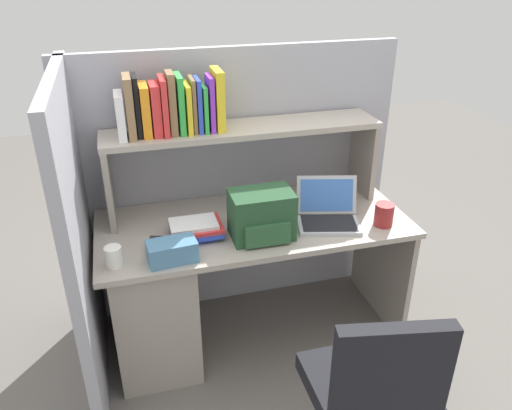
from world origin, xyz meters
TOP-DOWN VIEW (x-y plane):
  - ground_plane at (0.00, 0.00)m, footprint 8.00×8.00m
  - desk at (-0.39, 0.00)m, footprint 1.60×0.70m
  - cubicle_partition_rear at (0.00, 0.38)m, footprint 1.84×0.05m
  - cubicle_partition_left at (-0.85, -0.05)m, footprint 0.05×1.06m
  - overhead_hutch at (0.00, 0.20)m, footprint 1.44×0.28m
  - reference_books_on_shelf at (-0.37, 0.20)m, footprint 0.51×0.19m
  - laptop at (0.37, -0.11)m, footprint 0.37×0.33m
  - backpack at (0.00, -0.16)m, footprint 0.30×0.23m
  - computer_mouse at (-0.52, -0.12)m, footprint 0.09×0.12m
  - paper_cup at (-0.71, -0.23)m, footprint 0.08×0.08m
  - tissue_box at (-0.45, -0.26)m, footprint 0.23×0.14m
  - snack_canister at (0.63, -0.21)m, footprint 0.10×0.10m
  - desk_book_stack at (-0.32, -0.07)m, footprint 0.25×0.20m
  - office_chair at (0.20, -1.00)m, footprint 0.52×0.52m

SIDE VIEW (x-z plane):
  - ground_plane at x=0.00m, z-range 0.00..0.00m
  - office_chair at x=0.20m, z-range -0.07..0.86m
  - desk at x=-0.39m, z-range 0.04..0.77m
  - computer_mouse at x=-0.52m, z-range 0.73..0.76m
  - desk_book_stack at x=-0.32m, z-range 0.73..0.81m
  - cubicle_partition_rear at x=0.00m, z-range 0.00..1.55m
  - cubicle_partition_left at x=-0.85m, z-range 0.00..1.55m
  - paper_cup at x=-0.71m, z-range 0.73..0.83m
  - tissue_box at x=-0.45m, z-range 0.73..0.83m
  - laptop at x=0.37m, z-range 0.67..0.89m
  - snack_canister at x=0.63m, z-range 0.73..0.85m
  - backpack at x=0.00m, z-range 0.73..0.96m
  - overhead_hutch at x=0.00m, z-range 0.86..1.31m
  - reference_books_on_shelf at x=-0.37m, z-range 1.16..1.46m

